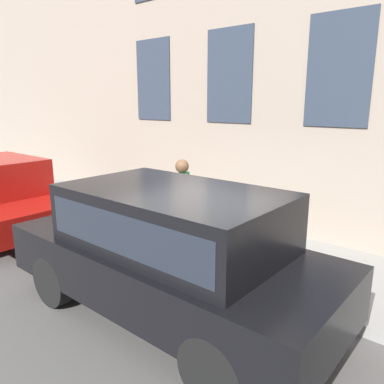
% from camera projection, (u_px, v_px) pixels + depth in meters
% --- Properties ---
extents(ground_plane, '(80.00, 80.00, 0.00)m').
position_uv_depth(ground_plane, '(199.00, 276.00, 6.60)').
color(ground_plane, '#514F4C').
extents(sidewalk, '(2.61, 60.00, 0.17)m').
position_uv_depth(sidewalk, '(239.00, 250.00, 7.55)').
color(sidewalk, gray).
rests_on(sidewalk, ground_plane).
extents(building_facade, '(0.33, 40.00, 8.75)m').
position_uv_depth(building_facade, '(284.00, 32.00, 7.63)').
color(building_facade, gray).
rests_on(building_facade, ground_plane).
extents(fire_hydrant, '(0.36, 0.47, 0.70)m').
position_uv_depth(fire_hydrant, '(202.00, 236.00, 7.08)').
color(fire_hydrant, '#2D7260').
rests_on(fire_hydrant, sidewalk).
extents(person, '(0.42, 0.27, 1.72)m').
position_uv_depth(person, '(182.00, 193.00, 7.58)').
color(person, navy).
rests_on(person, sidewalk).
extents(parked_truck_black_near, '(2.04, 4.84, 1.88)m').
position_uv_depth(parked_truck_black_near, '(170.00, 245.00, 5.14)').
color(parked_truck_black_near, black).
rests_on(parked_truck_black_near, ground_plane).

